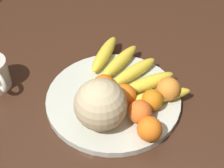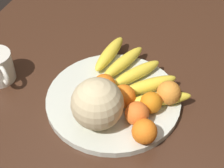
{
  "view_description": "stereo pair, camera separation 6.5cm",
  "coord_description": "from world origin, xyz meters",
  "px_view_note": "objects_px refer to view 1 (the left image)",
  "views": [
    {
      "loc": [
        -0.7,
        -0.19,
        1.46
      ],
      "look_at": [
        -0.02,
        0.0,
        0.77
      ],
      "focal_mm": 60.0,
      "sensor_mm": 36.0,
      "label": 1
    },
    {
      "loc": [
        -0.68,
        -0.25,
        1.46
      ],
      "look_at": [
        -0.02,
        0.0,
        0.77
      ],
      "focal_mm": 60.0,
      "sensor_mm": 36.0,
      "label": 2
    }
  ],
  "objects_px": {
    "fruit_bowl": "(112,99)",
    "orange_front_left": "(124,95)",
    "melon": "(101,105)",
    "produce_tag": "(140,105)",
    "orange_back_left": "(169,89)",
    "orange_top_small": "(104,86)",
    "kitchen_table": "(115,116)",
    "orange_front_right": "(152,100)",
    "orange_mid_center": "(140,112)",
    "banana_bunch": "(131,72)",
    "orange_back_right": "(150,129)"
  },
  "relations": [
    {
      "from": "orange_mid_center",
      "to": "orange_back_left",
      "type": "xyz_separation_m",
      "value": [
        0.1,
        -0.06,
        0.0
      ]
    },
    {
      "from": "melon",
      "to": "orange_front_left",
      "type": "height_order",
      "value": "melon"
    },
    {
      "from": "banana_bunch",
      "to": "orange_front_right",
      "type": "distance_m",
      "value": 0.13
    },
    {
      "from": "kitchen_table",
      "to": "melon",
      "type": "relative_size",
      "value": 10.07
    },
    {
      "from": "produce_tag",
      "to": "orange_back_left",
      "type": "bearing_deg",
      "value": -6.86
    },
    {
      "from": "banana_bunch",
      "to": "orange_front_left",
      "type": "distance_m",
      "value": 0.11
    },
    {
      "from": "melon",
      "to": "produce_tag",
      "type": "distance_m",
      "value": 0.14
    },
    {
      "from": "kitchen_table",
      "to": "orange_front_left",
      "type": "height_order",
      "value": "orange_front_left"
    },
    {
      "from": "orange_front_left",
      "to": "kitchen_table",
      "type": "bearing_deg",
      "value": 43.91
    },
    {
      "from": "fruit_bowl",
      "to": "produce_tag",
      "type": "height_order",
      "value": "produce_tag"
    },
    {
      "from": "orange_front_right",
      "to": "orange_mid_center",
      "type": "relative_size",
      "value": 0.93
    },
    {
      "from": "banana_bunch",
      "to": "orange_front_right",
      "type": "xyz_separation_m",
      "value": [
        -0.1,
        -0.08,
        0.01
      ]
    },
    {
      "from": "fruit_bowl",
      "to": "orange_top_small",
      "type": "distance_m",
      "value": 0.05
    },
    {
      "from": "kitchen_table",
      "to": "orange_front_right",
      "type": "distance_m",
      "value": 0.17
    },
    {
      "from": "kitchen_table",
      "to": "orange_mid_center",
      "type": "xyz_separation_m",
      "value": [
        -0.08,
        -0.09,
        0.13
      ]
    },
    {
      "from": "melon",
      "to": "orange_front_left",
      "type": "distance_m",
      "value": 0.1
    },
    {
      "from": "orange_mid_center",
      "to": "orange_back_left",
      "type": "relative_size",
      "value": 0.96
    },
    {
      "from": "banana_bunch",
      "to": "melon",
      "type": "bearing_deg",
      "value": -157.11
    },
    {
      "from": "orange_front_left",
      "to": "orange_front_right",
      "type": "relative_size",
      "value": 1.08
    },
    {
      "from": "orange_mid_center",
      "to": "orange_top_small",
      "type": "relative_size",
      "value": 0.99
    },
    {
      "from": "orange_front_right",
      "to": "orange_top_small",
      "type": "xyz_separation_m",
      "value": [
        0.01,
        0.14,
        0.0
      ]
    },
    {
      "from": "kitchen_table",
      "to": "fruit_bowl",
      "type": "height_order",
      "value": "fruit_bowl"
    },
    {
      "from": "fruit_bowl",
      "to": "melon",
      "type": "relative_size",
      "value": 2.79
    },
    {
      "from": "orange_front_right",
      "to": "melon",
      "type": "bearing_deg",
      "value": 126.59
    },
    {
      "from": "orange_mid_center",
      "to": "orange_back_left",
      "type": "height_order",
      "value": "orange_back_left"
    },
    {
      "from": "melon",
      "to": "orange_front_left",
      "type": "bearing_deg",
      "value": -27.27
    },
    {
      "from": "banana_bunch",
      "to": "orange_front_right",
      "type": "height_order",
      "value": "orange_front_right"
    },
    {
      "from": "orange_back_left",
      "to": "orange_top_small",
      "type": "distance_m",
      "value": 0.17
    },
    {
      "from": "melon",
      "to": "orange_front_right",
      "type": "xyz_separation_m",
      "value": [
        0.09,
        -0.11,
        -0.04
      ]
    },
    {
      "from": "melon",
      "to": "orange_mid_center",
      "type": "height_order",
      "value": "melon"
    },
    {
      "from": "kitchen_table",
      "to": "orange_back_left",
      "type": "height_order",
      "value": "orange_back_left"
    },
    {
      "from": "orange_back_left",
      "to": "orange_top_small",
      "type": "bearing_deg",
      "value": 101.14
    },
    {
      "from": "melon",
      "to": "banana_bunch",
      "type": "xyz_separation_m",
      "value": [
        0.18,
        -0.03,
        -0.05
      ]
    },
    {
      "from": "orange_front_right",
      "to": "banana_bunch",
      "type": "bearing_deg",
      "value": 39.02
    },
    {
      "from": "orange_back_right",
      "to": "produce_tag",
      "type": "relative_size",
      "value": 0.78
    },
    {
      "from": "orange_front_left",
      "to": "orange_front_right",
      "type": "bearing_deg",
      "value": -85.81
    },
    {
      "from": "orange_back_left",
      "to": "produce_tag",
      "type": "relative_size",
      "value": 0.8
    },
    {
      "from": "kitchen_table",
      "to": "orange_front_right",
      "type": "height_order",
      "value": "orange_front_right"
    },
    {
      "from": "produce_tag",
      "to": "fruit_bowl",
      "type": "bearing_deg",
      "value": 131.57
    },
    {
      "from": "orange_back_left",
      "to": "orange_top_small",
      "type": "xyz_separation_m",
      "value": [
        -0.03,
        0.17,
        -0.0
      ]
    },
    {
      "from": "fruit_bowl",
      "to": "orange_back_right",
      "type": "relative_size",
      "value": 5.87
    },
    {
      "from": "melon",
      "to": "orange_mid_center",
      "type": "xyz_separation_m",
      "value": [
        0.03,
        -0.09,
        -0.03
      ]
    },
    {
      "from": "melon",
      "to": "orange_top_small",
      "type": "relative_size",
      "value": 2.1
    },
    {
      "from": "orange_mid_center",
      "to": "orange_back_right",
      "type": "height_order",
      "value": "same"
    },
    {
      "from": "kitchen_table",
      "to": "orange_front_right",
      "type": "relative_size",
      "value": 23.07
    },
    {
      "from": "orange_front_left",
      "to": "produce_tag",
      "type": "relative_size",
      "value": 0.77
    },
    {
      "from": "fruit_bowl",
      "to": "orange_front_left",
      "type": "xyz_separation_m",
      "value": [
        -0.01,
        -0.04,
        0.04
      ]
    },
    {
      "from": "kitchen_table",
      "to": "produce_tag",
      "type": "xyz_separation_m",
      "value": [
        -0.03,
        -0.08,
        0.1
      ]
    },
    {
      "from": "fruit_bowl",
      "to": "orange_mid_center",
      "type": "relative_size",
      "value": 5.92
    },
    {
      "from": "orange_mid_center",
      "to": "orange_back_right",
      "type": "bearing_deg",
      "value": -144.34
    }
  ]
}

